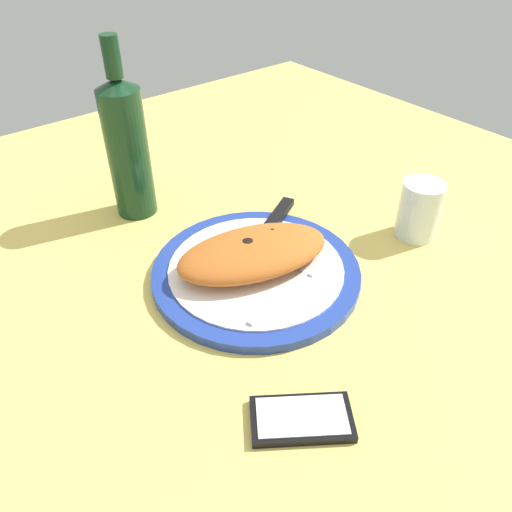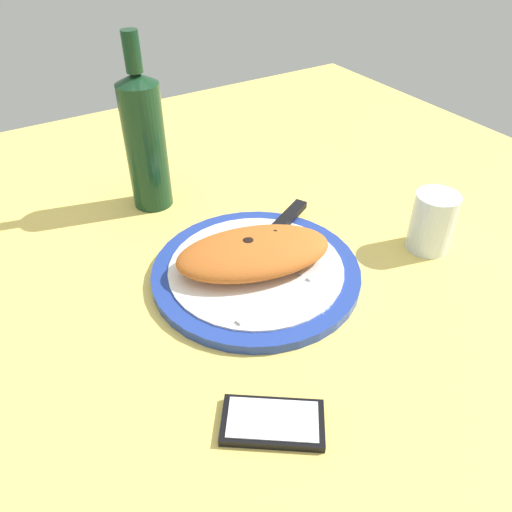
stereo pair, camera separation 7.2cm
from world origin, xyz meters
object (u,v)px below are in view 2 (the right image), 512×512
(fork, at_px, (291,287))
(wine_bottle, at_px, (145,140))
(plate, at_px, (256,271))
(calzone, at_px, (254,253))
(knife, at_px, (280,226))
(smartphone, at_px, (273,422))
(water_glass, at_px, (431,226))

(fork, distance_m, wine_bottle, 0.36)
(plate, bearing_deg, calzone, 91.83)
(plate, distance_m, calzone, 0.03)
(wine_bottle, bearing_deg, calzone, -79.66)
(calzone, relative_size, fork, 1.50)
(calzone, bearing_deg, knife, 33.47)
(smartphone, relative_size, wine_bottle, 0.43)
(plate, bearing_deg, wine_bottle, 100.14)
(fork, relative_size, water_glass, 1.76)
(plate, xyz_separation_m, water_glass, (0.27, -0.08, 0.03))
(smartphone, bearing_deg, fork, 49.78)
(calzone, height_order, knife, calzone)
(smartphone, bearing_deg, calzone, 62.98)
(fork, distance_m, knife, 0.15)
(plate, distance_m, wine_bottle, 0.30)
(calzone, distance_m, knife, 0.11)
(smartphone, xyz_separation_m, water_glass, (0.39, 0.14, 0.04))
(fork, height_order, wine_bottle, wine_bottle)
(water_glass, xyz_separation_m, wine_bottle, (-0.32, 0.36, 0.08))
(fork, bearing_deg, plate, 104.25)
(calzone, xyz_separation_m, water_glass, (0.27, -0.09, 0.00))
(calzone, relative_size, smartphone, 2.01)
(smartphone, bearing_deg, knife, 54.70)
(smartphone, height_order, wine_bottle, wine_bottle)
(knife, height_order, smartphone, knife)
(water_glass, bearing_deg, wine_bottle, 131.94)
(calzone, xyz_separation_m, fork, (0.02, -0.07, -0.02))
(plate, distance_m, water_glass, 0.29)
(plate, height_order, knife, knife)
(fork, xyz_separation_m, knife, (0.07, 0.13, 0.00))
(fork, distance_m, water_glass, 0.26)
(fork, bearing_deg, water_glass, -3.87)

